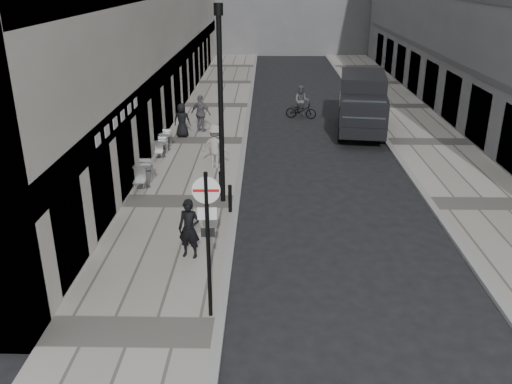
% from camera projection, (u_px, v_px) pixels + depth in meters
% --- Properties ---
extents(sidewalk, '(4.00, 60.00, 0.12)m').
position_uv_depth(sidewalk, '(204.00, 141.00, 26.63)').
color(sidewalk, '#A7A197').
rests_on(sidewalk, ground).
extents(far_sidewalk, '(4.00, 60.00, 0.12)m').
position_uv_depth(far_sidewalk, '(428.00, 143.00, 26.43)').
color(far_sidewalk, '#A7A197').
rests_on(far_sidewalk, ground).
extents(walking_man, '(0.72, 0.56, 1.76)m').
position_uv_depth(walking_man, '(189.00, 229.00, 15.39)').
color(walking_man, black).
rests_on(walking_man, sidewalk).
extents(sign_post, '(0.63, 0.10, 3.66)m').
position_uv_depth(sign_post, '(207.00, 227.00, 12.15)').
color(sign_post, black).
rests_on(sign_post, sidewalk).
extents(lamppost, '(0.30, 0.30, 6.76)m').
position_uv_depth(lamppost, '(221.00, 97.00, 18.15)').
color(lamppost, black).
rests_on(lamppost, sidewalk).
extents(bollard_near, '(0.12, 0.12, 0.93)m').
position_uv_depth(bollard_near, '(230.00, 199.00, 18.48)').
color(bollard_near, black).
rests_on(bollard_near, sidewalk).
extents(bollard_far, '(0.12, 0.12, 0.87)m').
position_uv_depth(bollard_far, '(221.00, 184.00, 19.90)').
color(bollard_far, black).
rests_on(bollard_far, sidewalk).
extents(panel_van, '(3.06, 6.36, 2.88)m').
position_uv_depth(panel_van, '(362.00, 101.00, 27.98)').
color(panel_van, black).
rests_on(panel_van, ground).
extents(cyclist, '(1.83, 0.95, 1.88)m').
position_uv_depth(cyclist, '(301.00, 106.00, 30.79)').
color(cyclist, black).
rests_on(cyclist, ground).
extents(pedestrian_a, '(1.20, 0.87, 1.89)m').
position_uv_depth(pedestrian_a, '(201.00, 114.00, 27.71)').
color(pedestrian_a, slate).
rests_on(pedestrian_a, sidewalk).
extents(pedestrian_b, '(1.34, 0.98, 1.86)m').
position_uv_depth(pedestrian_b, '(215.00, 146.00, 22.55)').
color(pedestrian_b, '#9F9B93').
rests_on(pedestrian_b, sidewalk).
extents(pedestrian_c, '(0.86, 0.59, 1.69)m').
position_uv_depth(pedestrian_c, '(182.00, 120.00, 26.86)').
color(pedestrian_c, black).
rests_on(pedestrian_c, sidewalk).
extents(cafe_table_near, '(0.78, 1.76, 1.00)m').
position_uv_depth(cafe_table_near, '(143.00, 175.00, 20.56)').
color(cafe_table_near, '#A9A9AB').
rests_on(cafe_table_near, sidewalk).
extents(cafe_table_mid, '(0.67, 1.51, 0.86)m').
position_uv_depth(cafe_table_mid, '(165.00, 140.00, 25.04)').
color(cafe_table_mid, silver).
rests_on(cafe_table_mid, sidewalk).
extents(cafe_table_far, '(0.66, 1.49, 0.85)m').
position_uv_depth(cafe_table_far, '(161.00, 148.00, 23.95)').
color(cafe_table_far, silver).
rests_on(cafe_table_far, sidewalk).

